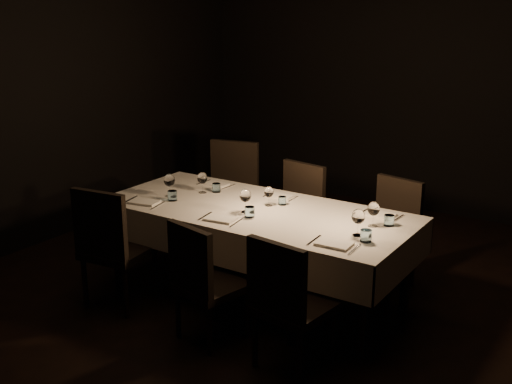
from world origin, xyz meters
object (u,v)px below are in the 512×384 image
Objects in this scene: chair_near_left at (111,243)px; chair_far_right at (391,227)px; chair_far_center at (296,211)px; chair_near_center at (202,277)px; dining_table at (256,217)px; chair_near_right at (286,299)px; chair_far_left at (230,190)px.

chair_near_left is 1.08× the size of chair_far_right.
chair_far_center is 0.87m from chair_far_right.
chair_near_left is at bearing 10.03° from chair_near_center.
chair_far_center is at bearing -160.10° from chair_far_right.
chair_far_center reaches higher than dining_table.
dining_table is 2.80× the size of chair_near_center.
chair_near_right is at bearing -51.77° from chair_far_center.
chair_near_right is (1.61, -0.04, -0.03)m from chair_near_left.
chair_far_right is at bearing 46.29° from dining_table.
chair_near_right is 0.90× the size of chair_far_left.
dining_table is 2.71× the size of chair_near_right.
dining_table is at bearing -143.95° from chair_near_left.
chair_near_center is at bearing 170.12° from chair_near_left.
chair_far_right is (0.72, 1.68, 0.01)m from chair_near_center.
dining_table is 2.53× the size of chair_near_left.
dining_table is at bearing -75.63° from chair_far_center.
chair_far_center is at bearing -54.64° from chair_near_right.
chair_far_right is (1.68, -0.01, -0.05)m from chair_far_left.
chair_near_center is 0.68m from chair_near_right.
chair_near_left is 0.97× the size of chair_far_left.
chair_far_center is (-0.15, 1.56, 0.03)m from chair_near_center.
dining_table is at bearing -70.72° from chair_near_center.
chair_far_right is (1.65, 1.63, -0.04)m from chair_near_left.
chair_far_center is at bearing -22.80° from chair_far_left.
chair_far_right is (0.81, 0.85, -0.18)m from dining_table.
dining_table is 2.74× the size of chair_far_right.
chair_near_right is 0.98× the size of chair_far_center.
chair_near_center is at bearing -74.25° from chair_far_left.
chair_far_left is 0.83m from chair_far_center.
chair_far_right is (0.04, 1.68, -0.01)m from chair_near_right.
dining_table is 0.85m from chair_near_center.
chair_near_center is (0.09, -0.83, -0.19)m from dining_table.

